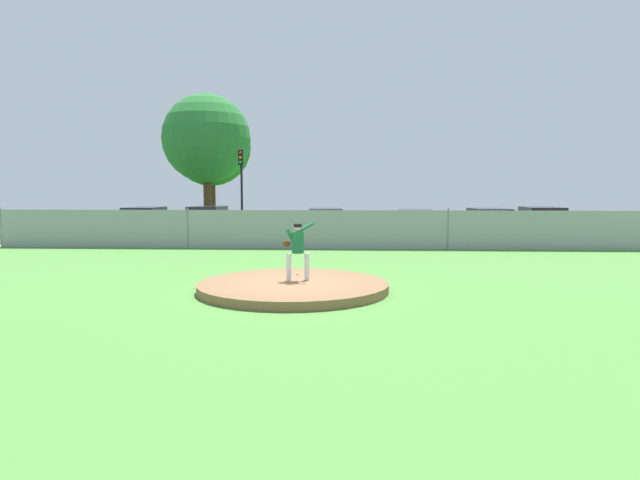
{
  "coord_description": "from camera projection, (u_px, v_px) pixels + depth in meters",
  "views": [
    {
      "loc": [
        1.4,
        -13.62,
        2.6
      ],
      "look_at": [
        0.55,
        2.69,
        1.08
      ],
      "focal_mm": 30.12,
      "sensor_mm": 36.0,
      "label": 1
    }
  ],
  "objects": [
    {
      "name": "parked_car_red",
      "position": [
        541.0,
        225.0,
        27.52
      ],
      "size": [
        2.15,
        4.74,
        1.73
      ],
      "color": "#A81919",
      "rests_on": "ground_plane"
    },
    {
      "name": "parked_car_slate",
      "position": [
        145.0,
        223.0,
        28.73
      ],
      "size": [
        1.94,
        4.54,
        1.69
      ],
      "color": "slate",
      "rests_on": "ground_plane"
    },
    {
      "name": "parked_car_silver",
      "position": [
        208.0,
        224.0,
        28.22
      ],
      "size": [
        1.93,
        4.24,
        1.75
      ],
      "color": "#B7BABF",
      "rests_on": "ground_plane"
    },
    {
      "name": "asphalt_strip",
      "position": [
        321.0,
        239.0,
        28.27
      ],
      "size": [
        44.0,
        7.0,
        0.01
      ],
      "primitive_type": "cube",
      "color": "#2B2B2D",
      "rests_on": "ground_plane"
    },
    {
      "name": "traffic_cone_orange",
      "position": [
        245.0,
        234.0,
        28.9
      ],
      "size": [
        0.4,
        0.4,
        0.55
      ],
      "color": "orange",
      "rests_on": "asphalt_strip"
    },
    {
      "name": "ground_plane",
      "position": [
        310.0,
        261.0,
        19.82
      ],
      "size": [
        80.0,
        80.0,
        0.0
      ],
      "primitive_type": "plane",
      "color": "#4C8438"
    },
    {
      "name": "tree_tall_centre",
      "position": [
        211.0,
        146.0,
        37.56
      ],
      "size": [
        5.59,
        5.59,
        8.47
      ],
      "color": "#4C331E",
      "rests_on": "ground_plane"
    },
    {
      "name": "chainlink_fence",
      "position": [
        316.0,
        229.0,
        23.72
      ],
      "size": [
        28.91,
        0.07,
        1.81
      ],
      "color": "gray",
      "rests_on": "ground_plane"
    },
    {
      "name": "tree_bushy_near",
      "position": [
        207.0,
        139.0,
        35.86
      ],
      "size": [
        5.89,
        5.89,
        8.97
      ],
      "color": "#4C331E",
      "rests_on": "ground_plane"
    },
    {
      "name": "parked_car_champagne",
      "position": [
        489.0,
        225.0,
        28.03
      ],
      "size": [
        2.17,
        4.65,
        1.64
      ],
      "color": "tan",
      "rests_on": "ground_plane"
    },
    {
      "name": "traffic_light_near",
      "position": [
        241.0,
        177.0,
        32.21
      ],
      "size": [
        0.28,
        0.46,
        4.98
      ],
      "color": "black",
      "rests_on": "ground_plane"
    },
    {
      "name": "parked_car_white",
      "position": [
        325.0,
        224.0,
        28.25
      ],
      "size": [
        2.18,
        4.86,
        1.63
      ],
      "color": "silver",
      "rests_on": "ground_plane"
    },
    {
      "name": "baseball",
      "position": [
        298.0,
        274.0,
        15.02
      ],
      "size": [
        0.07,
        0.07,
        0.07
      ],
      "primitive_type": "sphere",
      "color": "white",
      "rests_on": "pitchers_mound"
    },
    {
      "name": "pitcher_youth",
      "position": [
        297.0,
        246.0,
        14.04
      ],
      "size": [
        0.83,
        0.32,
        1.55
      ],
      "color": "silver",
      "rests_on": "pitchers_mound"
    },
    {
      "name": "pitchers_mound",
      "position": [
        293.0,
        287.0,
        13.84
      ],
      "size": [
        4.92,
        4.92,
        0.23
      ],
      "primitive_type": "cylinder",
      "color": "brown",
      "rests_on": "ground_plane"
    },
    {
      "name": "parked_car_teal",
      "position": [
        416.0,
        225.0,
        28.28
      ],
      "size": [
        2.05,
        4.28,
        1.57
      ],
      "color": "#146066",
      "rests_on": "ground_plane"
    }
  ]
}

